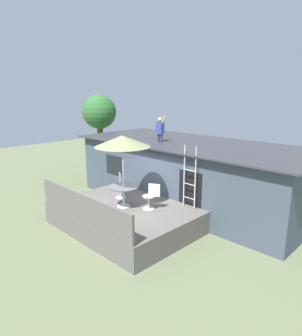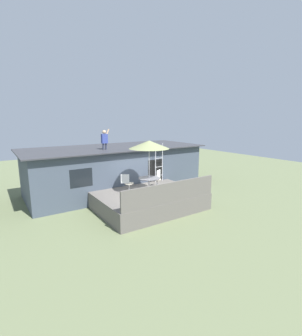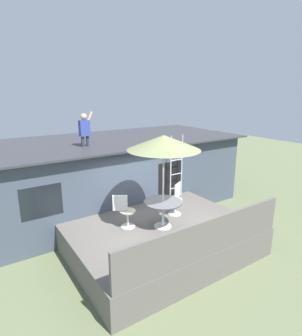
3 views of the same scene
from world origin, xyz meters
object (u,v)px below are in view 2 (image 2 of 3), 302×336
person_figure (105,138)px  patio_chair_right (158,179)px  patio_chair_left (128,184)px  patio_umbrella (149,145)px  step_ladder (159,163)px  patio_table (149,181)px

person_figure → patio_chair_right: size_ratio=1.21×
patio_chair_left → patio_umbrella: bearing=0.0°
person_figure → patio_chair_right: 3.65m
step_ladder → patio_chair_right: size_ratio=2.39×
person_figure → patio_chair_left: (0.12, -2.34, -2.04)m
patio_umbrella → patio_chair_right: (0.85, 0.50, -1.89)m
patio_table → patio_chair_left: bearing=146.4°
patio_table → person_figure: person_figure is taller
patio_umbrella → patio_chair_left: patio_umbrella is taller
patio_umbrella → step_ladder: size_ratio=1.15×
person_figure → patio_chair_right: person_figure is taller
patio_table → patio_chair_right: bearing=30.6°
patio_table → step_ladder: (1.69, 1.56, 0.51)m
patio_umbrella → person_figure: person_figure is taller
step_ladder → patio_chair_right: bearing=-128.4°
patio_umbrella → step_ladder: (1.69, 1.56, -1.25)m
patio_chair_left → patio_table: bearing=-0.0°
patio_table → patio_umbrella: size_ratio=0.41×
patio_table → person_figure: 3.62m
patio_table → person_figure: bearing=108.5°
patio_chair_left → patio_chair_right: (1.71, -0.07, 0.00)m
patio_umbrella → step_ladder: 2.61m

